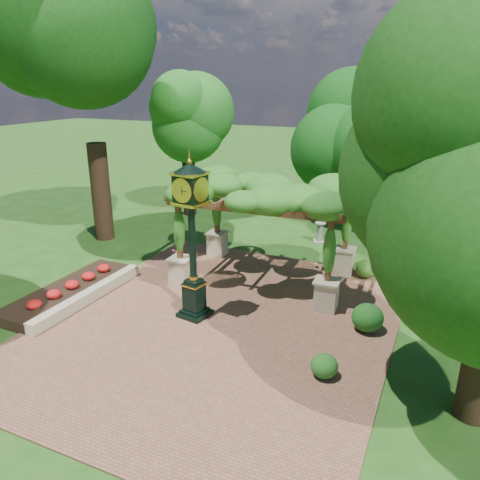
% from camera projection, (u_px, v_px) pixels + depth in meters
% --- Properties ---
extents(ground, '(120.00, 120.00, 0.00)m').
position_uv_depth(ground, '(204.00, 339.00, 13.34)').
color(ground, '#1E4714').
rests_on(ground, ground).
extents(brick_plaza, '(10.00, 12.00, 0.04)m').
position_uv_depth(brick_plaza, '(220.00, 322.00, 14.20)').
color(brick_plaza, brown).
rests_on(brick_plaza, ground).
extents(border_wall, '(0.35, 5.00, 0.40)m').
position_uv_depth(border_wall, '(89.00, 296.00, 15.51)').
color(border_wall, '#C6B793').
rests_on(border_wall, ground).
extents(flower_bed, '(1.50, 5.00, 0.36)m').
position_uv_depth(flower_bed, '(68.00, 292.00, 15.87)').
color(flower_bed, red).
rests_on(flower_bed, ground).
extents(pedestal_clock, '(1.09, 1.09, 4.87)m').
position_uv_depth(pedestal_clock, '(192.00, 228.00, 13.65)').
color(pedestal_clock, black).
rests_on(pedestal_clock, brick_plaza).
extents(pergola, '(6.24, 4.09, 3.82)m').
position_uv_depth(pergola, '(266.00, 197.00, 16.30)').
color(pergola, '#C7B994').
rests_on(pergola, brick_plaza).
extents(sundial, '(0.66, 0.66, 0.94)m').
position_uv_depth(sundial, '(320.00, 234.00, 21.06)').
color(sundial, gray).
rests_on(sundial, ground).
extents(shrub_front, '(0.72, 0.72, 0.61)m').
position_uv_depth(shrub_front, '(324.00, 366.00, 11.49)').
color(shrub_front, '#23601B').
rests_on(shrub_front, brick_plaza).
extents(shrub_mid, '(1.05, 1.05, 0.83)m').
position_uv_depth(shrub_mid, '(368.00, 318.00, 13.58)').
color(shrub_mid, '#1A5217').
rests_on(shrub_mid, brick_plaza).
extents(shrub_back, '(0.93, 0.93, 0.69)m').
position_uv_depth(shrub_back, '(366.00, 268.00, 17.29)').
color(shrub_back, '#33671D').
rests_on(shrub_back, brick_plaza).
extents(tree_west_near, '(5.54, 5.54, 11.31)m').
position_uv_depth(tree_west_near, '(88.00, 60.00, 19.27)').
color(tree_west_near, '#392316').
rests_on(tree_west_near, ground).
extents(tree_west_far, '(3.75, 3.75, 7.43)m').
position_uv_depth(tree_west_far, '(187.00, 119.00, 24.02)').
color(tree_west_far, black).
rests_on(tree_west_far, ground).
extents(tree_north, '(4.29, 4.29, 6.77)m').
position_uv_depth(tree_north, '(362.00, 130.00, 22.95)').
color(tree_north, '#352115').
rests_on(tree_north, ground).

